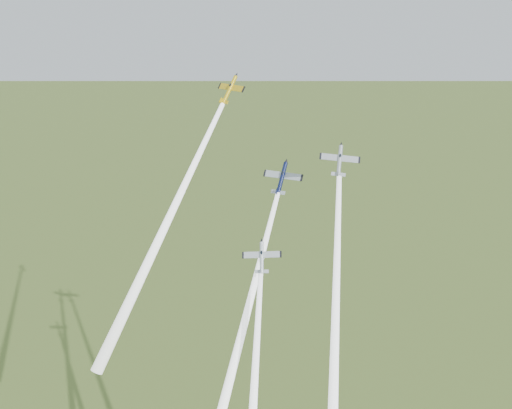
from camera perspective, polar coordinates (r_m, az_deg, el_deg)
The scene contains 7 objects.
plane_yellow at distance 131.50m, azimuth -2.36°, elevation 10.18°, with size 7.80×7.74×1.22m, color gold, non-canonical shape.
smoke_trail_yellow at distance 127.73m, azimuth -8.44°, elevation -2.68°, with size 2.40×2.40×58.17m, color white, non-canonical shape.
plane_navy at distance 131.60m, azimuth 2.32°, elevation 2.38°, with size 8.72×8.65×1.37m, color #0C1439, non-canonical shape.
smoke_trail_navy at distance 126.97m, azimuth -1.81°, elevation -13.35°, with size 2.40×2.40×67.26m, color white, non-canonical shape.
plane_silver_right at distance 121.86m, azimuth 7.45°, elevation 3.90°, with size 7.69×7.63×1.20m, color #AEB4BC, non-canonical shape.
smoke_trail_silver_right at distance 114.68m, azimuth 6.92°, elevation -15.40°, with size 2.40×2.40×74.19m, color white, non-canonical shape.
plane_silver_low at distance 123.65m, azimuth 0.51°, elevation -4.72°, with size 7.69×7.63×1.20m, color silver, non-canonical shape.
Camera 1 is at (51.44, -113.05, 131.36)m, focal length 45.00 mm.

